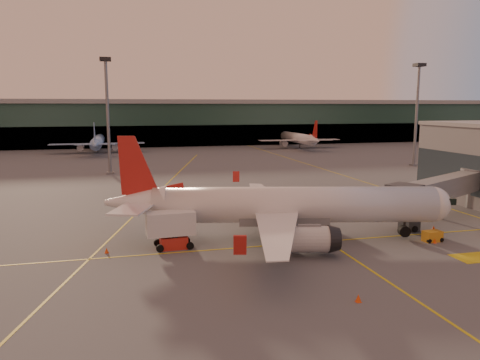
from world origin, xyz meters
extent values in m
plane|color=#4C4F54|center=(0.00, 0.00, 0.00)|extent=(600.00, 600.00, 0.00)
cube|color=gold|center=(0.00, 5.00, 0.01)|extent=(80.00, 0.25, 0.01)
cube|color=gold|center=(-10.00, 45.00, 0.01)|extent=(31.30, 115.98, 0.01)
cube|color=gold|center=(30.00, 70.00, 0.01)|extent=(0.25, 160.00, 0.01)
cube|color=gold|center=(5.00, -8.00, 0.01)|extent=(0.25, 30.00, 0.01)
cube|color=#19382D|center=(0.00, 142.00, 8.00)|extent=(400.00, 18.00, 16.00)
cube|color=gray|center=(0.00, 142.00, 16.80)|extent=(400.00, 20.00, 1.60)
cube|color=black|center=(0.00, 133.50, 4.00)|extent=(400.00, 1.00, 8.00)
cube|color=#2D3D47|center=(33.05, 18.00, 5.00)|extent=(0.30, 21.60, 6.00)
cylinder|color=slate|center=(-20.00, 66.00, 12.50)|extent=(0.70, 0.70, 25.00)
cube|color=black|center=(-20.00, 66.00, 25.20)|extent=(2.40, 2.40, 0.80)
cube|color=slate|center=(-20.00, 66.00, 0.25)|extent=(1.60, 1.60, 0.50)
cylinder|color=slate|center=(55.00, 62.00, 12.50)|extent=(0.70, 0.70, 25.00)
cube|color=black|center=(55.00, 62.00, 25.20)|extent=(2.40, 2.40, 0.80)
cube|color=slate|center=(55.00, 62.00, 0.25)|extent=(1.60, 1.60, 0.50)
cylinder|color=white|center=(1.57, 6.65, 4.08)|extent=(31.89, 11.21, 4.08)
sphere|color=white|center=(17.05, 3.03, 4.08)|extent=(4.00, 4.00, 4.00)
cube|color=black|center=(18.18, 2.77, 4.59)|extent=(2.39, 3.00, 0.71)
cone|color=white|center=(-15.80, 10.70, 4.39)|extent=(7.68, 5.36, 3.88)
cube|color=white|center=(-16.22, 7.22, 4.49)|extent=(5.45, 7.34, 0.20)
cylinder|color=silver|center=(0.91, 0.43, 1.84)|extent=(4.76, 3.55, 2.65)
cylinder|color=black|center=(-1.30, 4.59, 0.92)|extent=(2.11, 1.81, 1.84)
cylinder|color=black|center=(-1.30, 4.59, 1.48)|extent=(0.37, 0.37, 1.12)
cube|color=white|center=(-14.63, 14.01, 4.49)|extent=(3.87, 6.86, 0.20)
cylinder|color=silver|center=(3.73, 12.51, 1.84)|extent=(4.76, 3.55, 2.65)
cylinder|color=black|center=(-0.09, 9.76, 0.92)|extent=(2.11, 1.81, 1.84)
cylinder|color=black|center=(-0.09, 9.76, 1.48)|extent=(0.37, 0.37, 1.12)
cube|color=slate|center=(0.43, 6.91, 2.76)|extent=(10.56, 5.47, 1.63)
cylinder|color=black|center=(14.03, 3.74, 0.92)|extent=(1.44, 1.09, 1.29)
cube|color=slate|center=(24.47, 10.81, 4.38)|extent=(20.30, 12.66, 2.70)
cube|color=#2D3035|center=(15.45, 6.22, 4.38)|extent=(4.61, 4.61, 3.00)
cube|color=#2D3035|center=(16.95, 7.12, 1.20)|extent=(1.60, 2.40, 2.40)
cylinder|color=black|center=(16.95, 6.02, 0.40)|extent=(0.80, 0.40, 0.80)
cylinder|color=black|center=(16.95, 8.22, 0.40)|extent=(0.80, 0.40, 0.80)
cylinder|color=slate|center=(24.47, 10.81, 1.54)|extent=(0.50, 0.50, 3.08)
cylinder|color=slate|center=(34.00, 16.00, 4.38)|extent=(4.40, 4.40, 3.00)
cylinder|color=slate|center=(34.00, 16.00, 1.54)|extent=(2.40, 2.40, 3.08)
cube|color=red|center=(-12.11, 6.73, 0.67)|extent=(2.95, 2.27, 1.33)
cube|color=silver|center=(-12.37, 6.72, 2.76)|extent=(5.27, 2.48, 2.49)
cylinder|color=black|center=(-13.65, 5.59, 0.40)|extent=(0.82, 0.35, 0.80)
cylinder|color=black|center=(-10.45, 5.75, 0.40)|extent=(0.82, 0.35, 0.80)
cube|color=orange|center=(16.54, 2.05, 0.61)|extent=(2.11, 1.35, 1.22)
cylinder|color=black|center=(15.76, 1.49, 0.25)|extent=(0.52, 0.29, 0.51)
cylinder|color=black|center=(17.39, 1.59, 0.25)|extent=(0.52, 0.29, 0.51)
cone|color=#EA440C|center=(19.86, 6.28, 0.29)|extent=(0.45, 0.45, 0.57)
cube|color=#EA440C|center=(19.86, 6.28, 0.02)|extent=(0.39, 0.39, 0.03)
cone|color=#EA440C|center=(-19.08, 6.64, 0.28)|extent=(0.44, 0.44, 0.57)
cube|color=#EA440C|center=(-19.08, 6.64, 0.02)|extent=(0.38, 0.38, 0.03)
cone|color=#EA440C|center=(0.40, -10.96, 0.32)|extent=(0.50, 0.50, 0.63)
cube|color=#EA440C|center=(0.40, -10.96, 0.02)|extent=(0.43, 0.43, 0.03)
cone|color=#EA440C|center=(-0.85, 23.39, 0.25)|extent=(0.40, 0.40, 0.51)
cube|color=#EA440C|center=(-0.85, 23.39, 0.01)|extent=(0.34, 0.34, 0.03)
cone|color=#EA440C|center=(16.41, 1.39, 0.26)|extent=(0.41, 0.41, 0.53)
cube|color=#EA440C|center=(16.41, 1.39, 0.01)|extent=(0.36, 0.36, 0.03)
camera|label=1|loc=(-17.01, -42.26, 15.16)|focal=35.00mm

